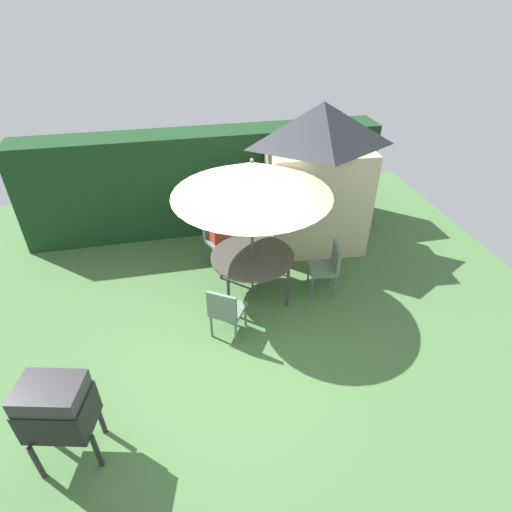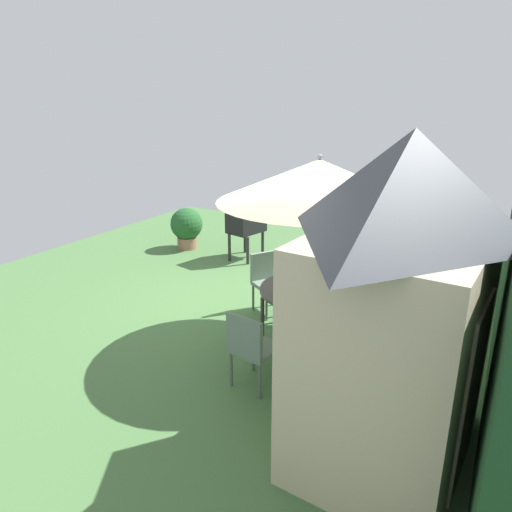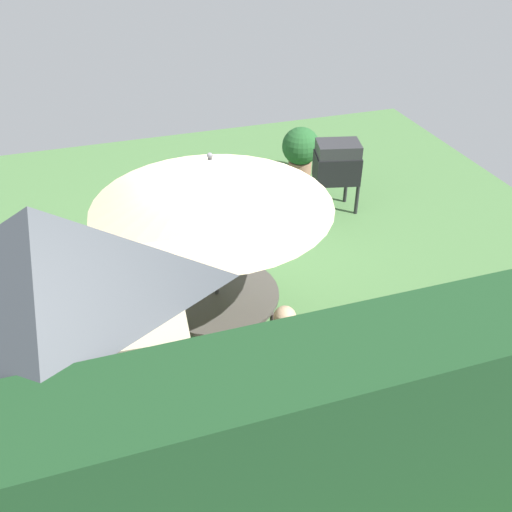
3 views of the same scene
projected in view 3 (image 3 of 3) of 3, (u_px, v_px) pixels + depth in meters
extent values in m
plane|color=#47703D|center=(237.00, 285.00, 7.61)|extent=(11.00, 11.00, 0.00)
cube|color=#193D1E|center=(362.00, 441.00, 4.26)|extent=(7.27, 0.78, 2.12)
cube|color=#C6B793|center=(78.00, 396.00, 4.67)|extent=(1.98, 1.43, 2.05)
pyramid|color=#33383D|center=(40.00, 257.00, 3.86)|extent=(2.09, 1.52, 0.80)
cube|color=gray|center=(81.00, 480.00, 4.28)|extent=(0.79, 0.09, 1.60)
cylinder|color=#47423D|center=(217.00, 294.00, 6.26)|extent=(1.40, 1.40, 0.04)
cylinder|color=#3C3834|center=(246.00, 287.00, 6.98)|extent=(0.05, 0.05, 0.72)
cylinder|color=#3C3834|center=(169.00, 302.00, 6.74)|extent=(0.05, 0.05, 0.72)
cylinder|color=#3C3834|center=(272.00, 338.00, 6.22)|extent=(0.05, 0.05, 0.72)
cylinder|color=#3C3834|center=(186.00, 358.00, 5.97)|extent=(0.05, 0.05, 0.72)
cylinder|color=#4C4C51|center=(215.00, 261.00, 6.00)|extent=(0.04, 0.04, 2.40)
cone|color=beige|center=(211.00, 182.00, 5.46)|extent=(2.46, 2.46, 0.51)
sphere|color=#4C4C51|center=(210.00, 156.00, 5.30)|extent=(0.06, 0.06, 0.06)
cube|color=black|center=(337.00, 168.00, 8.86)|extent=(0.80, 0.65, 0.45)
cube|color=#2B2B2E|center=(338.00, 149.00, 8.68)|extent=(0.76, 0.62, 0.20)
cylinder|color=#262628|center=(346.00, 187.00, 9.39)|extent=(0.06, 0.06, 0.55)
cylinder|color=#262628|center=(312.00, 192.00, 9.23)|extent=(0.06, 0.06, 0.55)
cylinder|color=#262628|center=(357.00, 198.00, 9.06)|extent=(0.06, 0.06, 0.55)
cylinder|color=#262628|center=(322.00, 204.00, 8.90)|extent=(0.06, 0.06, 0.55)
cube|color=slate|center=(283.00, 369.00, 5.71)|extent=(0.60, 0.60, 0.06)
cube|color=slate|center=(298.00, 365.00, 5.45)|extent=(0.45, 0.22, 0.45)
cylinder|color=#516155|center=(281.00, 405.00, 5.61)|extent=(0.04, 0.04, 0.45)
cylinder|color=#516155|center=(309.00, 386.00, 5.82)|extent=(0.04, 0.04, 0.45)
cylinder|color=#516155|center=(255.00, 382.00, 5.86)|extent=(0.04, 0.04, 0.45)
cylinder|color=#516155|center=(284.00, 364.00, 6.07)|extent=(0.04, 0.04, 0.45)
cube|color=slate|center=(242.00, 263.00, 7.27)|extent=(0.63, 0.63, 0.06)
cube|color=slate|center=(246.00, 240.00, 7.31)|extent=(0.42, 0.29, 0.45)
cylinder|color=#516155|center=(260.00, 270.00, 7.51)|extent=(0.04, 0.04, 0.45)
cylinder|color=#516155|center=(232.00, 266.00, 7.59)|extent=(0.04, 0.04, 0.45)
cylinder|color=#516155|center=(253.00, 288.00, 7.19)|extent=(0.04, 0.04, 0.45)
cylinder|color=#516155|center=(224.00, 283.00, 7.27)|extent=(0.04, 0.04, 0.45)
cube|color=slate|center=(111.00, 325.00, 6.27)|extent=(0.53, 0.53, 0.06)
cube|color=slate|center=(88.00, 311.00, 6.12)|extent=(0.12, 0.46, 0.45)
cylinder|color=#516155|center=(97.00, 329.00, 6.54)|extent=(0.04, 0.04, 0.45)
cylinder|color=#516155|center=(94.00, 353.00, 6.21)|extent=(0.04, 0.04, 0.45)
cylinder|color=#516155|center=(132.00, 326.00, 6.59)|extent=(0.04, 0.04, 0.45)
cylinder|color=#516155|center=(131.00, 349.00, 6.26)|extent=(0.04, 0.04, 0.45)
cylinder|color=#936651|center=(300.00, 167.00, 10.37)|extent=(0.43, 0.43, 0.25)
sphere|color=#235628|center=(301.00, 146.00, 10.14)|extent=(0.69, 0.69, 0.69)
cube|color=#CC3D33|center=(284.00, 347.00, 5.54)|extent=(0.40, 0.35, 0.55)
sphere|color=tan|center=(285.00, 317.00, 5.32)|extent=(0.22, 0.22, 0.22)
cylinder|color=#383347|center=(282.00, 383.00, 5.83)|extent=(0.10, 0.10, 0.48)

